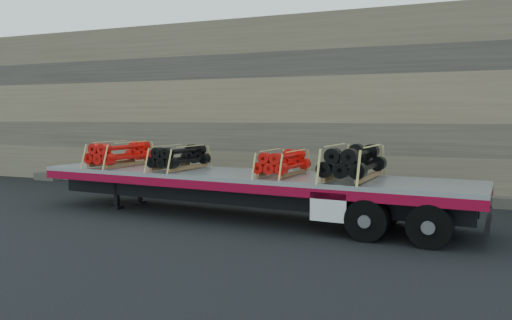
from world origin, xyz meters
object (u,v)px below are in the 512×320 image
Objects in this scene: bundle_midfront at (180,158)px; bundle_midrear at (283,163)px; trailer at (242,195)px; bundle_rear at (353,163)px; bundle_front at (121,154)px.

bundle_midfront is 1.06× the size of bundle_midrear.
trailer is at bearing 180.00° from bundle_midrear.
bundle_midfront is at bearing -180.00° from bundle_rear.
bundle_front is 2.45m from bundle_midfront.
bundle_midfront reaches higher than trailer.
bundle_midrear is at bearing 0.00° from bundle_midfront.
bundle_rear is (5.65, -0.48, 0.07)m from bundle_midfront.
bundle_front is 1.09× the size of bundle_midfront.
bundle_rear is at bearing 0.00° from bundle_midfront.
bundle_midfront is 5.67m from bundle_rear.
bundle_rear is (3.40, -0.29, 1.12)m from trailer.
bundle_front is at bearing 180.00° from bundle_midrear.
trailer is 1.69m from bundle_midrear.
bundle_front is at bearing 180.00° from bundle_midfront.
bundle_midrear is at bearing -180.00° from bundle_rear.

